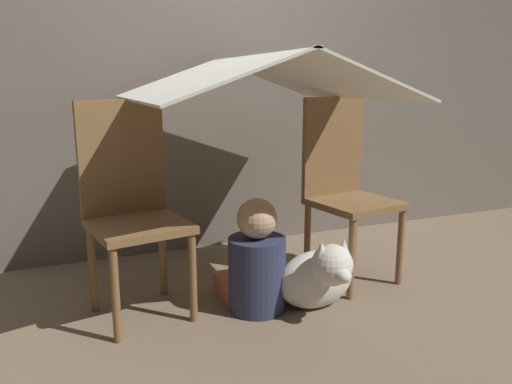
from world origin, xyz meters
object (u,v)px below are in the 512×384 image
object	(u,v)px
chair_left	(132,202)
person_front	(257,263)
chair_right	(345,183)
dog	(320,275)

from	to	relation	value
chair_left	person_front	size ratio (longest dim) A/B	1.81
chair_left	person_front	distance (m)	0.66
chair_right	chair_left	bearing A→B (deg)	169.62
chair_left	chair_right	xyz separation A→B (m)	(1.16, 0.00, 0.00)
chair_right	dog	world-z (taller)	chair_right
chair_left	chair_right	distance (m)	1.16
dog	chair_right	bearing A→B (deg)	46.21
chair_right	person_front	xyz separation A→B (m)	(-0.62, -0.22, -0.30)
person_front	dog	size ratio (longest dim) A/B	1.41
chair_left	dog	size ratio (longest dim) A/B	2.56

